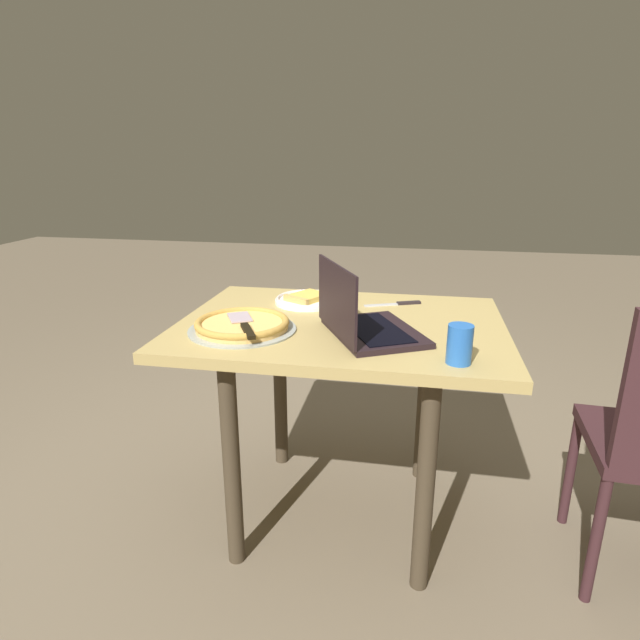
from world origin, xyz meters
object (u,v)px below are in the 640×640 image
Objects in this scene: dining_table at (341,351)px; pizza_plate at (308,299)px; laptop at (363,322)px; drink_cup at (460,344)px; table_knife at (398,304)px; pizza_tray at (242,325)px.

dining_table is 4.30× the size of pizza_plate.
pizza_plate is (-0.25, 0.34, -0.03)m from laptop.
drink_cup is at bearing -44.22° from pizza_plate.
table_knife is 0.59m from drink_cup.
drink_cup is (0.19, -0.55, 0.05)m from table_knife.
table_knife reaches higher than dining_table.
table_knife is (0.10, 0.38, -0.04)m from laptop.
pizza_tray is 1.65× the size of table_knife.
pizza_plate is at bearing 126.07° from laptop.
laptop is 0.33m from drink_cup.
table_knife is (0.35, 0.04, -0.01)m from pizza_plate.
table_knife is at bearing 6.20° from pizza_plate.
laptop reaches higher than table_knife.
pizza_tray is at bearing 166.91° from drink_cup.
pizza_tray is (-0.39, -0.02, -0.03)m from laptop.
dining_table is 2.58× the size of laptop.
laptop is 2.00× the size of table_knife.
dining_table is 0.36m from pizza_tray.
dining_table is at bearing 26.58° from pizza_tray.
pizza_plate reaches higher than dining_table.
laptop is 1.21× the size of pizza_tray.
table_knife is 1.94× the size of drink_cup.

